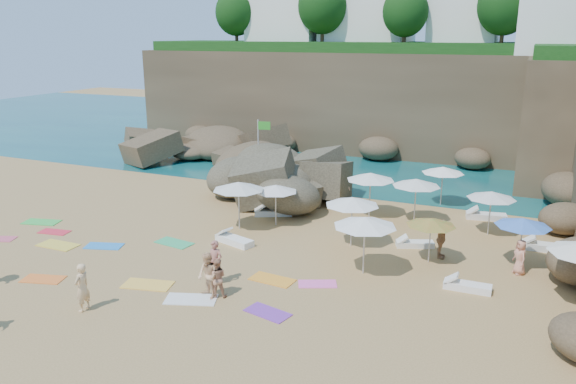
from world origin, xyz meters
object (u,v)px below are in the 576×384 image
at_px(parasol_0, 276,188).
at_px(person_stand_6, 82,287).
at_px(parasol_2, 443,170).
at_px(person_stand_3, 441,239).
at_px(person_stand_4, 520,257).
at_px(parasol_1, 371,176).
at_px(person_stand_1, 217,278).
at_px(flag_pole, 260,145).
at_px(lounger_0, 273,212).
at_px(person_stand_5, 239,171).
at_px(person_stand_2, 341,183).
at_px(rock_outcrop, 268,200).

relative_size(parasol_0, person_stand_6, 1.27).
xyz_separation_m(parasol_0, parasol_2, (7.22, 6.88, 0.12)).
bearing_deg(person_stand_3, person_stand_4, -97.33).
height_order(parasol_1, person_stand_1, parasol_1).
relative_size(flag_pole, person_stand_1, 2.89).
height_order(lounger_0, person_stand_6, person_stand_6).
height_order(person_stand_1, person_stand_5, person_stand_1).
height_order(parasol_2, person_stand_6, parasol_2).
xyz_separation_m(parasol_2, person_stand_2, (-5.66, -1.11, -1.10)).
bearing_deg(person_stand_3, rock_outcrop, 65.15).
distance_m(flag_pole, person_stand_2, 5.67).
height_order(person_stand_4, person_stand_5, person_stand_5).
height_order(flag_pole, lounger_0, flag_pole).
distance_m(flag_pole, person_stand_5, 2.91).
xyz_separation_m(flag_pole, lounger_0, (3.01, -4.66, -2.63)).
relative_size(lounger_0, person_stand_1, 1.32).
xyz_separation_m(flag_pole, person_stand_3, (12.23, -7.19, -1.91)).
relative_size(parasol_0, person_stand_2, 1.17).
xyz_separation_m(rock_outcrop, person_stand_2, (3.84, 1.86, 0.96)).
distance_m(flag_pole, person_stand_3, 14.31).
relative_size(person_stand_1, person_stand_5, 1.01).
bearing_deg(flag_pole, person_stand_6, -85.35).
bearing_deg(parasol_1, person_stand_5, 160.23).
distance_m(flag_pole, lounger_0, 6.14).
xyz_separation_m(person_stand_1, person_stand_4, (10.24, 6.70, -0.03)).
xyz_separation_m(person_stand_1, person_stand_3, (7.04, 7.14, 0.12)).
height_order(person_stand_3, person_stand_6, person_stand_6).
height_order(flag_pole, person_stand_2, flag_pole).
bearing_deg(rock_outcrop, parasol_0, -59.87).
distance_m(parasol_2, person_stand_4, 9.65).
height_order(parasol_1, lounger_0, parasol_1).
xyz_separation_m(lounger_0, person_stand_1, (2.18, -9.67, 0.60)).
relative_size(flag_pole, person_stand_6, 2.47).
bearing_deg(person_stand_5, person_stand_2, -22.34).
xyz_separation_m(lounger_0, person_stand_3, (9.22, -2.54, 0.73)).
bearing_deg(person_stand_3, person_stand_5, 61.46).
bearing_deg(person_stand_5, parasol_0, -64.38).
bearing_deg(flag_pole, person_stand_5, 160.64).
xyz_separation_m(parasol_2, lounger_0, (-8.01, -5.51, -1.90)).
bearing_deg(parasol_0, parasol_2, 43.62).
bearing_deg(person_stand_2, person_stand_4, 156.29).
bearing_deg(parasol_0, rock_outcrop, 120.13).
bearing_deg(person_stand_2, parasol_2, -156.38).
height_order(parasol_0, person_stand_4, parasol_0).
relative_size(parasol_0, parasol_1, 0.88).
distance_m(rock_outcrop, lounger_0, 2.94).
bearing_deg(lounger_0, parasol_1, -5.94).
bearing_deg(person_stand_2, person_stand_5, 5.11).
height_order(person_stand_1, person_stand_3, person_stand_3).
bearing_deg(person_stand_4, person_stand_6, -86.83).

